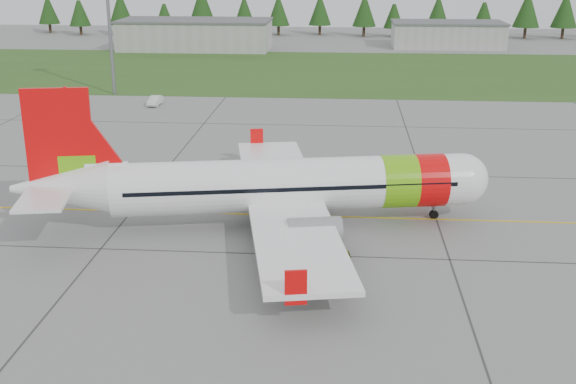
{
  "coord_description": "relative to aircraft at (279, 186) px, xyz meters",
  "views": [
    {
      "loc": [
        2.28,
        -47.03,
        20.57
      ],
      "look_at": [
        -1.6,
        3.1,
        3.67
      ],
      "focal_mm": 45.0,
      "sensor_mm": 36.0,
      "label": 1
    }
  ],
  "objects": [
    {
      "name": "hangar_west",
      "position": [
        -27.51,
        104.07,
        -0.22
      ],
      "size": [
        32.0,
        14.0,
        6.0
      ],
      "primitive_type": "cube",
      "color": "#A8A8A3",
      "rests_on": "ground"
    },
    {
      "name": "service_van",
      "position": [
        -21.4,
        44.6,
        -1.26
      ],
      "size": [
        1.42,
        1.34,
        3.93
      ],
      "primitive_type": "imported",
      "rotation": [
        0.0,
        0.0,
        -0.04
      ],
      "color": "silver",
      "rests_on": "ground"
    },
    {
      "name": "taxi_guideline",
      "position": [
        2.49,
        2.07,
        -3.21
      ],
      "size": [
        120.0,
        0.25,
        0.02
      ],
      "primitive_type": "cube",
      "color": "gold",
      "rests_on": "ground"
    },
    {
      "name": "treeline",
      "position": [
        2.49,
        132.07,
        1.78
      ],
      "size": [
        160.0,
        8.0,
        10.0
      ],
      "primitive_type": null,
      "color": "#1C3F14",
      "rests_on": "ground"
    },
    {
      "name": "floodlight_mast",
      "position": [
        -29.51,
        52.07,
        6.78
      ],
      "size": [
        0.5,
        0.5,
        20.0
      ],
      "primitive_type": "cylinder",
      "color": "slate",
      "rests_on": "ground"
    },
    {
      "name": "grass_strip",
      "position": [
        2.49,
        76.07,
        -3.21
      ],
      "size": [
        320.0,
        50.0,
        0.03
      ],
      "primitive_type": "cube",
      "color": "#30561E",
      "rests_on": "ground"
    },
    {
      "name": "follow_me_car",
      "position": [
        3.73,
        -6.91,
        -1.39
      ],
      "size": [
        1.73,
        1.85,
        3.67
      ],
      "primitive_type": "imported",
      "rotation": [
        0.0,
        0.0,
        1.97
      ],
      "color": "yellow",
      "rests_on": "ground"
    },
    {
      "name": "aircraft",
      "position": [
        0.0,
        0.0,
        0.0
      ],
      "size": [
        36.63,
        34.22,
        11.17
      ],
      "rotation": [
        0.0,
        0.0,
        0.18
      ],
      "color": "white",
      "rests_on": "ground"
    },
    {
      "name": "ground",
      "position": [
        2.49,
        -5.93,
        -3.22
      ],
      "size": [
        320.0,
        320.0,
        0.0
      ],
      "primitive_type": "plane",
      "color": "gray",
      "rests_on": "ground"
    },
    {
      "name": "hangar_east",
      "position": [
        27.49,
        112.07,
        -0.62
      ],
      "size": [
        24.0,
        12.0,
        5.2
      ],
      "primitive_type": "cube",
      "color": "#A8A8A3",
      "rests_on": "ground"
    }
  ]
}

